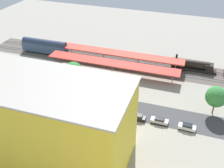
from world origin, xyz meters
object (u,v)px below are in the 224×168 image
Objects in this scene: locomotive at (194,65)px; box_truck_0 at (113,115)px; parked_car_0 at (187,127)px; street_tree_0 at (73,71)px; platform_canopy_far at (103,51)px; parked_car_6 at (51,97)px; platform_canopy_near at (112,63)px; parked_car_4 at (93,107)px; traffic_light at (75,77)px; street_tree_1 at (88,77)px; parked_car_3 at (114,111)px; freight_coach_far at (45,46)px; parked_car_1 at (159,121)px; parked_car_2 at (138,117)px; construction_building at (41,119)px; street_tree_2 at (216,97)px; parked_car_5 at (71,102)px.

box_truck_0 is at bearing 63.16° from locomotive.
parked_car_0 is 38.01m from street_tree_0.
platform_canopy_far is 29.83m from parked_car_6.
parked_car_4 is at bearing 95.38° from platform_canopy_near.
street_tree_1 is at bearing -161.77° from traffic_light.
traffic_light is at bearing -120.86° from parked_car_6.
parked_car_3 is 0.98× the size of parked_car_4.
street_tree_1 is (31.77, -9.08, 3.72)m from parked_car_0.
parked_car_0 is 40.02m from parked_car_6.
platform_canopy_near is 0.78× the size of platform_canopy_far.
freight_coach_far is (57.54, 5.12, 1.19)m from locomotive.
parked_car_0 is (-34.17, 29.36, -3.23)m from platform_canopy_far.
parked_car_1 is 1.05× the size of parked_car_6.
platform_canopy_near is 9.59m from platform_canopy_far.
parked_car_2 is 0.10× the size of construction_building.
street_tree_2 is (-40.25, 20.18, 1.66)m from platform_canopy_far.
street_tree_1 is (-2.40, 20.28, 0.48)m from platform_canopy_far.
street_tree_1 is at bearing -100.58° from parked_car_5.
parked_car_5 is at bearing -0.03° from parked_car_0.
street_tree_2 is 1.27× the size of traffic_light.
street_tree_1 is at bearing 37.95° from locomotive.
street_tree_0 is (36.57, -9.13, 4.90)m from parked_car_0.
parked_car_0 is at bearing 179.58° from parked_car_6.
box_truck_0 is (19.35, 3.00, 1.01)m from parked_car_0.
platform_canopy_far is at bearing -83.25° from street_tree_1.
freight_coach_far is at bearing -55.87° from parked_car_6.
construction_building is (30.79, 17.93, 8.45)m from parked_car_0.
parked_car_2 is (-45.74, 28.15, -2.32)m from freight_coach_far.
parked_car_3 is at bearing -0.68° from parked_car_0.
street_tree_0 is at bearing -78.55° from construction_building.
parked_car_2 is 20.51m from parked_car_5.
locomotive is 2.16× the size of street_tree_1.
box_truck_0 is 1.21× the size of street_tree_1.
parked_car_5 is 1.05× the size of parked_car_6.
parked_car_1 is 5.76m from parked_car_2.
parked_car_5 is at bearing 0.48° from parked_car_1.
parked_car_3 is (19.96, -0.24, 0.04)m from parked_car_0.
locomotive is 2.32× the size of traffic_light.
parked_car_2 is at bearing 125.56° from platform_canopy_far.
street_tree_1 is (-1.69, -9.06, 3.80)m from parked_car_5.
freight_coach_far is at bearing -31.61° from parked_car_2.
platform_canopy_near is 10.30× the size of parked_car_3.
parked_car_3 is at bearing 18.95° from street_tree_2.
parked_car_5 is (26.24, 0.22, -0.05)m from parked_car_1.
platform_canopy_far is at bearing -64.01° from parked_car_3.
platform_canopy_far is at bearing -88.62° from parked_car_5.
street_tree_0 is (-22.12, 18.70, 2.59)m from freight_coach_far.
traffic_light is (9.42, -8.06, 3.68)m from parked_car_4.
parked_car_3 is at bearing 151.83° from street_tree_0.
platform_canopy_far is 24.59m from freight_coach_far.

